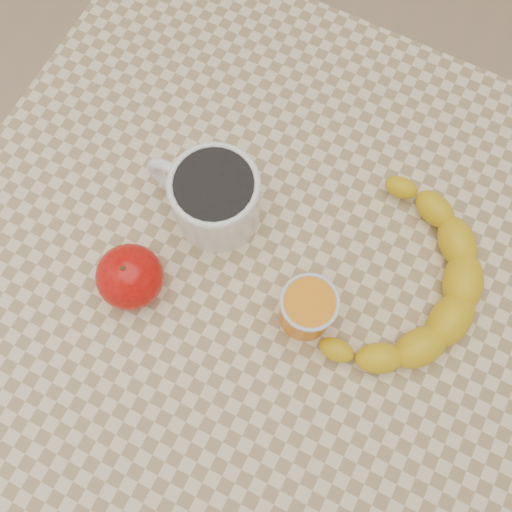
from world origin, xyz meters
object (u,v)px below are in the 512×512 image
at_px(table, 256,279).
at_px(orange_juice_glass, 307,309).
at_px(apple, 130,277).
at_px(coffee_mug, 214,196).
at_px(banana, 405,284).

bearing_deg(table, orange_juice_glass, -22.97).
bearing_deg(apple, coffee_mug, 71.84).
relative_size(coffee_mug, banana, 0.47).
bearing_deg(orange_juice_glass, coffee_mug, 156.02).
bearing_deg(table, banana, 15.42).
distance_m(table, orange_juice_glass, 0.16).
xyz_separation_m(coffee_mug, banana, (0.25, 0.01, -0.03)).
xyz_separation_m(coffee_mug, apple, (-0.04, -0.13, -0.01)).
bearing_deg(banana, coffee_mug, -170.25).
xyz_separation_m(apple, banana, (0.30, 0.14, -0.01)).
height_order(orange_juice_glass, apple, orange_juice_glass).
relative_size(table, banana, 2.45).
relative_size(apple, banana, 0.31).
bearing_deg(apple, banana, 26.04).
distance_m(coffee_mug, apple, 0.14).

